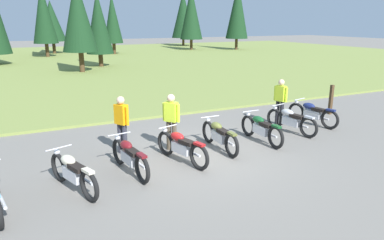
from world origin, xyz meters
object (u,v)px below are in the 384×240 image
motorcycle_red (181,146)px  motorcycle_olive (219,135)px  motorcycle_cream (73,172)px  rider_with_back_turned (171,119)px  rider_in_hivis_vest (122,122)px  motorcycle_silver (291,120)px  motorcycle_british_green (261,128)px  motorcycle_navy (312,113)px  rider_near_row_end (280,99)px  motorcycle_maroon (129,156)px  trail_marker_post (331,100)px

motorcycle_red → motorcycle_olive: bearing=16.1°
motorcycle_cream → rider_with_back_turned: bearing=26.3°
motorcycle_olive → rider_in_hivis_vest: bearing=161.0°
motorcycle_cream → motorcycle_silver: same height
motorcycle_silver → rider_in_hivis_vest: 5.71m
motorcycle_olive → motorcycle_british_green: bearing=1.7°
motorcycle_olive → motorcycle_navy: same height
motorcycle_olive → rider_near_row_end: 3.63m
rider_with_back_turned → rider_in_hivis_vest: size_ratio=1.00×
motorcycle_cream → motorcycle_british_green: 5.86m
rider_in_hivis_vest → rider_with_back_turned: bearing=-14.0°
rider_with_back_turned → rider_near_row_end: 4.67m
motorcycle_maroon → rider_with_back_turned: size_ratio=1.25×
motorcycle_cream → rider_near_row_end: rider_near_row_end is taller
motorcycle_cream → motorcycle_silver: 7.38m
motorcycle_british_green → rider_with_back_turned: rider_with_back_turned is taller
motorcycle_british_green → motorcycle_olive: bearing=-178.3°
motorcycle_silver → trail_marker_post: bearing=22.0°
rider_with_back_turned → rider_in_hivis_vest: (-1.37, 0.34, 0.00)m
motorcycle_navy → motorcycle_red: bearing=-168.2°
motorcycle_british_green → trail_marker_post: 4.91m
trail_marker_post → rider_with_back_turned: bearing=-171.6°
motorcycle_maroon → motorcycle_british_green: size_ratio=1.00×
rider_with_back_turned → rider_near_row_end: bearing=9.8°
motorcycle_cream → rider_in_hivis_vest: 2.48m
motorcycle_british_green → motorcycle_silver: bearing=13.0°
motorcycle_cream → rider_with_back_turned: 3.36m
motorcycle_olive → rider_near_row_end: bearing=22.4°
motorcycle_silver → rider_near_row_end: (0.31, 0.98, 0.51)m
motorcycle_maroon → motorcycle_silver: 5.93m
motorcycle_british_green → rider_in_hivis_vest: size_ratio=1.26×
motorcycle_maroon → trail_marker_post: bearing=13.5°
motorcycle_british_green → rider_with_back_turned: (-2.81, 0.52, 0.51)m
motorcycle_navy → rider_in_hivis_vest: size_ratio=1.24×
motorcycle_maroon → rider_in_hivis_vest: rider_in_hivis_vest is taller
motorcycle_olive → rider_in_hivis_vest: size_ratio=1.26×
motorcycle_maroon → motorcycle_red: (1.45, 0.10, 0.00)m
motorcycle_british_green → motorcycle_maroon: bearing=-172.9°
motorcycle_cream → rider_with_back_turned: rider_with_back_turned is taller
motorcycle_red → motorcycle_british_green: (2.93, 0.45, 0.00)m
motorcycle_cream → motorcycle_silver: (7.27, 1.29, 0.00)m
motorcycle_olive → motorcycle_cream: bearing=-168.0°
motorcycle_navy → rider_with_back_turned: rider_with_back_turned is taller
motorcycle_british_green → rider_with_back_turned: 2.90m
motorcycle_red → rider_near_row_end: bearing=20.6°
rider_near_row_end → rider_with_back_turned: bearing=-170.2°
motorcycle_cream → motorcycle_olive: size_ratio=0.96×
motorcycle_cream → rider_near_row_end: 7.93m
motorcycle_red → trail_marker_post: trail_marker_post is taller
motorcycle_cream → trail_marker_post: size_ratio=1.67×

